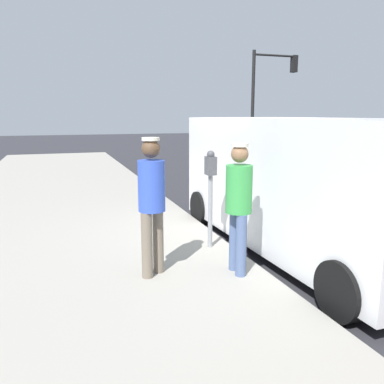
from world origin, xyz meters
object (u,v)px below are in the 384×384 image
at_px(pedestrian_in_blue, 152,198).
at_px(pedestrian_in_green, 239,200).
at_px(parked_van, 304,182).
at_px(traffic_light_corner, 269,87).
at_px(parking_meter_near, 210,182).

xyz_separation_m(pedestrian_in_blue, pedestrian_in_green, (-1.07, 0.29, -0.05)).
bearing_deg(parked_van, pedestrian_in_blue, 11.41).
distance_m(parked_van, traffic_light_corner, 13.94).
bearing_deg(parked_van, pedestrian_in_green, 27.88).
height_order(parking_meter_near, parked_van, parked_van).
relative_size(pedestrian_in_blue, traffic_light_corner, 0.34).
relative_size(pedestrian_in_blue, pedestrian_in_green, 1.05).
relative_size(pedestrian_in_green, parked_van, 0.32).
bearing_deg(traffic_light_corner, parking_meter_near, 57.16).
bearing_deg(pedestrian_in_green, parking_meter_near, -92.12).
bearing_deg(traffic_light_corner, parked_van, 63.04).
height_order(parking_meter_near, traffic_light_corner, traffic_light_corner).
xyz_separation_m(pedestrian_in_blue, traffic_light_corner, (-8.84, -12.77, 2.34)).
bearing_deg(pedestrian_in_blue, pedestrian_in_green, 164.89).
bearing_deg(traffic_light_corner, pedestrian_in_green, 59.25).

